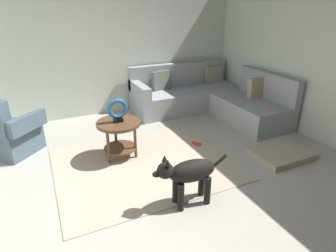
% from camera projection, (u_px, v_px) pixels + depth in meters
% --- Properties ---
extents(ground_plane, '(6.00, 6.00, 0.10)m').
position_uv_depth(ground_plane, '(155.00, 200.00, 3.17)').
color(ground_plane, '#B7B2A8').
extents(wall_back, '(6.00, 0.12, 2.70)m').
position_uv_depth(wall_back, '(90.00, 43.00, 5.05)').
color(wall_back, silver).
rests_on(wall_back, ground_plane).
extents(area_rug, '(2.30, 1.90, 0.01)m').
position_uv_depth(area_rug, '(145.00, 164.00, 3.79)').
color(area_rug, '#BCAD93').
rests_on(area_rug, ground_plane).
extents(sectional_couch, '(2.20, 2.25, 0.88)m').
position_uv_depth(sectional_couch, '(209.00, 99.00, 5.48)').
color(sectional_couch, '#9EA3A8').
rests_on(sectional_couch, ground_plane).
extents(armchair, '(0.99, 0.99, 0.88)m').
position_uv_depth(armchair, '(8.00, 133.00, 3.95)').
color(armchair, '#4C6070').
rests_on(armchair, ground_plane).
extents(side_table, '(0.60, 0.60, 0.54)m').
position_uv_depth(side_table, '(119.00, 130.00, 3.81)').
color(side_table, brown).
rests_on(side_table, ground_plane).
extents(torus_sculpture, '(0.28, 0.08, 0.33)m').
position_uv_depth(torus_sculpture, '(118.00, 110.00, 3.69)').
color(torus_sculpture, black).
rests_on(torus_sculpture, side_table).
extents(dog_bed_mat, '(0.80, 0.60, 0.09)m').
position_uv_depth(dog_bed_mat, '(281.00, 154.00, 3.97)').
color(dog_bed_mat, '#B2A38E').
rests_on(dog_bed_mat, ground_plane).
extents(dog, '(0.85, 0.25, 0.63)m').
position_uv_depth(dog, '(188.00, 174.00, 2.90)').
color(dog, black).
rests_on(dog, ground_plane).
extents(dog_toy_rope, '(0.12, 0.15, 0.05)m').
position_uv_depth(dog_toy_rope, '(196.00, 144.00, 4.30)').
color(dog_toy_rope, red).
rests_on(dog_toy_rope, ground_plane).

